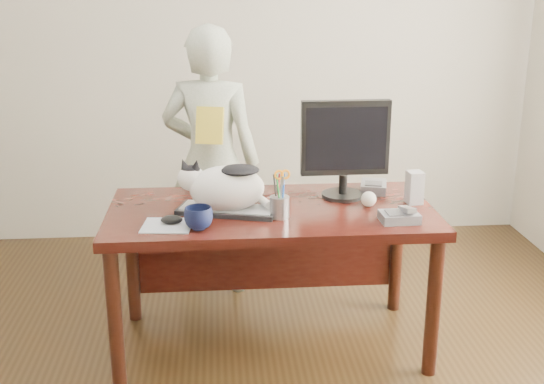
{
  "coord_description": "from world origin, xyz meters",
  "views": [
    {
      "loc": [
        -0.26,
        -2.56,
        1.83
      ],
      "look_at": [
        0.0,
        0.55,
        0.85
      ],
      "focal_mm": 45.0,
      "sensor_mm": 36.0,
      "label": 1
    }
  ],
  "objects": [
    {
      "name": "pen_cup",
      "position": [
        0.03,
        0.47,
        0.81
      ],
      "size": [
        0.11,
        0.11,
        0.23
      ],
      "rotation": [
        0.0,
        0.0,
        0.17
      ],
      "color": "#939398",
      "rests_on": "desk"
    },
    {
      "name": "baseball",
      "position": [
        0.48,
        0.59,
        0.79
      ],
      "size": [
        0.08,
        0.08,
        0.08
      ],
      "rotation": [
        0.0,
        0.0,
        0.26
      ],
      "color": "white",
      "rests_on": "desk"
    },
    {
      "name": "coffee_mug",
      "position": [
        -0.35,
        0.34,
        0.8
      ],
      "size": [
        0.18,
        0.18,
        0.1
      ],
      "primitive_type": "imported",
      "rotation": [
        0.0,
        0.0,
        1.04
      ],
      "color": "black",
      "rests_on": "desk"
    },
    {
      "name": "book_stack",
      "position": [
        -0.21,
        0.93,
        0.79
      ],
      "size": [
        0.25,
        0.2,
        0.08
      ],
      "rotation": [
        0.0,
        0.0,
        -0.17
      ],
      "color": "#4E1419",
      "rests_on": "desk"
    },
    {
      "name": "person",
      "position": [
        -0.3,
        1.34,
        0.8
      ],
      "size": [
        0.66,
        0.51,
        1.6
      ],
      "primitive_type": "imported",
      "rotation": [
        0.0,
        0.0,
        2.91
      ],
      "color": "silver",
      "rests_on": "ground"
    },
    {
      "name": "held_book",
      "position": [
        -0.3,
        1.17,
        1.05
      ],
      "size": [
        0.17,
        0.12,
        0.21
      ],
      "rotation": [
        0.0,
        0.0,
        -0.23
      ],
      "color": "gold",
      "rests_on": "person"
    },
    {
      "name": "phone",
      "position": [
        0.58,
        0.36,
        0.78
      ],
      "size": [
        0.18,
        0.15,
        0.08
      ],
      "rotation": [
        0.0,
        0.0,
        0.04
      ],
      "color": "slate",
      "rests_on": "desk"
    },
    {
      "name": "monitor",
      "position": [
        0.39,
        0.74,
        1.04
      ],
      "size": [
        0.45,
        0.22,
        0.51
      ],
      "rotation": [
        0.0,
        0.0,
        0.01
      ],
      "color": "black",
      "rests_on": "desk"
    },
    {
      "name": "calculator",
      "position": [
        0.56,
        0.83,
        0.78
      ],
      "size": [
        0.17,
        0.2,
        0.05
      ],
      "rotation": [
        0.0,
        0.0,
        -0.25
      ],
      "color": "slate",
      "rests_on": "desk"
    },
    {
      "name": "mouse",
      "position": [
        -0.47,
        0.41,
        0.77
      ],
      "size": [
        0.11,
        0.08,
        0.04
      ],
      "rotation": [
        0.0,
        0.0,
        -0.1
      ],
      "color": "black",
      "rests_on": "mousepad"
    },
    {
      "name": "mousepad",
      "position": [
        -0.49,
        0.39,
        0.75
      ],
      "size": [
        0.24,
        0.22,
        0.01
      ],
      "rotation": [
        0.0,
        0.0,
        -0.1
      ],
      "color": "silver",
      "rests_on": "desk"
    },
    {
      "name": "desk",
      "position": [
        0.0,
        0.68,
        0.6
      ],
      "size": [
        1.6,
        0.8,
        0.75
      ],
      "color": "black",
      "rests_on": "ground"
    },
    {
      "name": "room",
      "position": [
        0.0,
        0.0,
        1.35
      ],
      "size": [
        4.5,
        4.5,
        4.5
      ],
      "color": "black",
      "rests_on": "ground"
    },
    {
      "name": "speaker",
      "position": [
        0.72,
        0.62,
        0.83
      ],
      "size": [
        0.08,
        0.09,
        0.16
      ],
      "rotation": [
        0.0,
        0.0,
        0.1
      ],
      "color": "#959597",
      "rests_on": "desk"
    },
    {
      "name": "cat",
      "position": [
        -0.23,
        0.55,
        0.89
      ],
      "size": [
        0.47,
        0.31,
        0.27
      ],
      "rotation": [
        0.0,
        0.0,
        -0.28
      ],
      "color": "white",
      "rests_on": "keyboard"
    },
    {
      "name": "keyboard",
      "position": [
        -0.22,
        0.55,
        0.76
      ],
      "size": [
        0.51,
        0.31,
        0.03
      ],
      "rotation": [
        0.0,
        0.0,
        -0.28
      ],
      "color": "black",
      "rests_on": "desk"
    }
  ]
}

